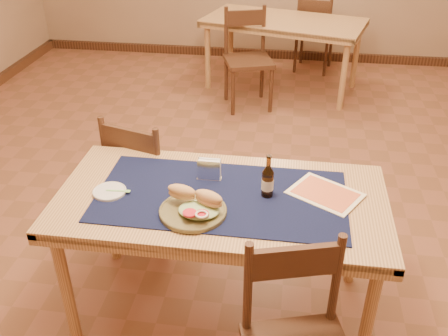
# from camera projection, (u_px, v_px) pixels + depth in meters

# --- Properties ---
(room) EXTENTS (6.04, 7.04, 2.84)m
(room) POSITION_uv_depth(u_px,v_px,m) (242.00, 18.00, 2.75)
(room) COLOR brown
(room) RESTS_ON ground
(main_table) EXTENTS (1.60, 0.80, 0.75)m
(main_table) POSITION_uv_depth(u_px,v_px,m) (221.00, 210.00, 2.45)
(main_table) COLOR tan
(main_table) RESTS_ON ground
(placemat) EXTENTS (1.20, 0.60, 0.01)m
(placemat) POSITION_uv_depth(u_px,v_px,m) (221.00, 196.00, 2.41)
(placemat) COLOR #0F1237
(placemat) RESTS_ON main_table
(baseboard) EXTENTS (6.00, 7.00, 0.10)m
(baseboard) POSITION_uv_depth(u_px,v_px,m) (238.00, 215.00, 3.45)
(baseboard) COLOR #4B2C1A
(baseboard) RESTS_ON ground
(back_table) EXTENTS (1.78, 1.20, 0.75)m
(back_table) POSITION_uv_depth(u_px,v_px,m) (284.00, 27.00, 5.21)
(back_table) COLOR tan
(back_table) RESTS_ON ground
(chair_main_far) EXTENTS (0.52, 0.52, 0.91)m
(chair_main_far) POSITION_uv_depth(u_px,v_px,m) (148.00, 176.00, 3.08)
(chair_main_far) COLOR #4B2C1A
(chair_main_far) RESTS_ON ground
(chair_back_near) EXTENTS (0.56, 0.56, 0.96)m
(chair_back_near) POSITION_uv_depth(u_px,v_px,m) (248.00, 57.00, 4.92)
(chair_back_near) COLOR #4B2C1A
(chair_back_near) RESTS_ON ground
(chair_back_far) EXTENTS (0.49, 0.49, 0.89)m
(chair_back_far) POSITION_uv_depth(u_px,v_px,m) (315.00, 32.00, 5.78)
(chair_back_far) COLOR #4B2C1A
(chair_back_far) RESTS_ON ground
(sandwich_plate) EXTENTS (0.31, 0.31, 0.12)m
(sandwich_plate) POSITION_uv_depth(u_px,v_px,m) (195.00, 207.00, 2.27)
(sandwich_plate) COLOR brown
(sandwich_plate) RESTS_ON placemat
(side_plate) EXTENTS (0.16, 0.16, 0.01)m
(side_plate) POSITION_uv_depth(u_px,v_px,m) (109.00, 191.00, 2.42)
(side_plate) COLOR silver
(side_plate) RESTS_ON placemat
(fork) EXTENTS (0.12, 0.02, 0.00)m
(fork) POSITION_uv_depth(u_px,v_px,m) (120.00, 191.00, 2.42)
(fork) COLOR #7FC96E
(fork) RESTS_ON side_plate
(beer_bottle) EXTENTS (0.06, 0.06, 0.22)m
(beer_bottle) POSITION_uv_depth(u_px,v_px,m) (268.00, 181.00, 2.37)
(beer_bottle) COLOR #4F2C0E
(beer_bottle) RESTS_ON placemat
(napkin_holder) EXTENTS (0.12, 0.04, 0.11)m
(napkin_holder) POSITION_uv_depth(u_px,v_px,m) (209.00, 170.00, 2.51)
(napkin_holder) COLOR white
(napkin_holder) RESTS_ON placemat
(menu_card) EXTENTS (0.40, 0.37, 0.01)m
(menu_card) POSITION_uv_depth(u_px,v_px,m) (325.00, 193.00, 2.42)
(menu_card) COLOR #FAECBD
(menu_card) RESTS_ON placemat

